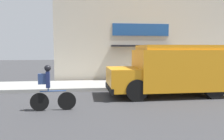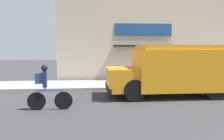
% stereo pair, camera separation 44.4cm
% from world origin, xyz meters
% --- Properties ---
extents(ground_plane, '(70.00, 70.00, 0.00)m').
position_xyz_m(ground_plane, '(0.00, 0.00, 0.00)').
color(ground_plane, '#38383A').
extents(sidewalk, '(28.00, 2.90, 0.17)m').
position_xyz_m(sidewalk, '(0.00, 1.45, 0.09)').
color(sidewalk, '#999993').
rests_on(sidewalk, ground_plane).
extents(storefront, '(12.83, 0.88, 5.95)m').
position_xyz_m(storefront, '(-0.02, 3.24, 2.97)').
color(storefront, beige).
rests_on(storefront, ground_plane).
extents(school_bus, '(5.56, 2.63, 2.31)m').
position_xyz_m(school_bus, '(-0.43, -1.39, 1.21)').
color(school_bus, orange).
rests_on(school_bus, ground_plane).
extents(cyclist, '(1.56, 0.22, 1.60)m').
position_xyz_m(cyclist, '(-5.73, -3.29, 0.80)').
color(cyclist, black).
rests_on(cyclist, ground_plane).
extents(trash_bin, '(0.45, 0.45, 0.97)m').
position_xyz_m(trash_bin, '(-1.25, 1.41, 0.66)').
color(trash_bin, '#38383D').
rests_on(trash_bin, sidewalk).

